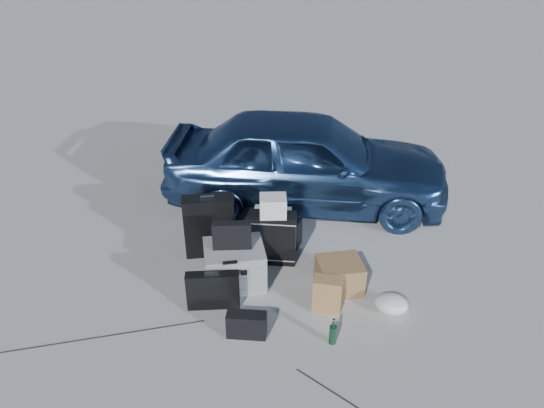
# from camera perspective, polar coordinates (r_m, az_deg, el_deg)

# --- Properties ---
(ground) EXTENTS (60.00, 60.00, 0.00)m
(ground) POSITION_cam_1_polar(r_m,az_deg,el_deg) (5.27, 0.37, -11.19)
(ground) COLOR #A3A39E
(ground) RESTS_ON ground
(car) EXTENTS (3.54, 1.46, 1.20)m
(car) POSITION_cam_1_polar(r_m,az_deg,el_deg) (6.68, 3.70, 4.77)
(car) COLOR #365C93
(car) RESTS_ON ground
(pelican_case) EXTENTS (0.70, 0.63, 0.44)m
(pelican_case) POSITION_cam_1_polar(r_m,az_deg,el_deg) (5.46, -4.04, -6.55)
(pelican_case) COLOR #979A9C
(pelican_case) RESTS_ON ground
(laptop_bag) EXTENTS (0.39, 0.15, 0.29)m
(laptop_bag) POSITION_cam_1_polar(r_m,az_deg,el_deg) (5.25, -4.34, -3.40)
(laptop_bag) COLOR black
(laptop_bag) RESTS_ON pelican_case
(briefcase) EXTENTS (0.52, 0.19, 0.40)m
(briefcase) POSITION_cam_1_polar(r_m,az_deg,el_deg) (5.20, -6.36, -9.21)
(briefcase) COLOR black
(briefcase) RESTS_ON ground
(suitcase_left) EXTENTS (0.58, 0.31, 0.71)m
(suitcase_left) POSITION_cam_1_polar(r_m,az_deg,el_deg) (5.83, -6.75, -2.35)
(suitcase_left) COLOR black
(suitcase_left) RESTS_ON ground
(suitcase_right) EXTENTS (0.51, 0.19, 0.60)m
(suitcase_right) POSITION_cam_1_polar(r_m,az_deg,el_deg) (5.69, 0.02, -3.67)
(suitcase_right) COLOR black
(suitcase_right) RESTS_ON ground
(white_carton) EXTENTS (0.30, 0.25, 0.22)m
(white_carton) POSITION_cam_1_polar(r_m,az_deg,el_deg) (5.45, 0.11, -0.22)
(white_carton) COLOR silver
(white_carton) RESTS_ON suitcase_right
(duffel_bag) EXTENTS (0.73, 0.47, 0.34)m
(duffel_bag) POSITION_cam_1_polar(r_m,az_deg,el_deg) (6.05, -0.21, -2.90)
(duffel_bag) COLOR black
(duffel_bag) RESTS_ON ground
(flat_box_white) EXTENTS (0.43, 0.33, 0.07)m
(flat_box_white) POSITION_cam_1_polar(r_m,az_deg,el_deg) (5.93, -0.03, -1.24)
(flat_box_white) COLOR silver
(flat_box_white) RESTS_ON duffel_bag
(flat_box_black) EXTENTS (0.30, 0.22, 0.06)m
(flat_box_black) POSITION_cam_1_polar(r_m,az_deg,el_deg) (5.90, 0.11, -0.66)
(flat_box_black) COLOR black
(flat_box_black) RESTS_ON flat_box_white
(kraft_bag) EXTENTS (0.29, 0.19, 0.36)m
(kraft_bag) POSITION_cam_1_polar(r_m,az_deg,el_deg) (5.17, 5.96, -9.64)
(kraft_bag) COLOR #AC7E4B
(kraft_bag) RESTS_ON ground
(cardboard_box) EXTENTS (0.52, 0.48, 0.33)m
(cardboard_box) POSITION_cam_1_polar(r_m,az_deg,el_deg) (5.44, 7.26, -7.63)
(cardboard_box) COLOR olive
(cardboard_box) RESTS_ON ground
(plastic_bag) EXTENTS (0.37, 0.34, 0.18)m
(plastic_bag) POSITION_cam_1_polar(r_m,az_deg,el_deg) (5.31, 12.74, -10.42)
(plastic_bag) COLOR silver
(plastic_bag) RESTS_ON ground
(messenger_bag) EXTENTS (0.36, 0.14, 0.25)m
(messenger_bag) POSITION_cam_1_polar(r_m,az_deg,el_deg) (4.93, -2.76, -12.85)
(messenger_bag) COLOR black
(messenger_bag) RESTS_ON ground
(green_bottle) EXTENTS (0.09, 0.09, 0.27)m
(green_bottle) POSITION_cam_1_polar(r_m,az_deg,el_deg) (4.88, 6.57, -13.49)
(green_bottle) COLOR black
(green_bottle) RESTS_ON ground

